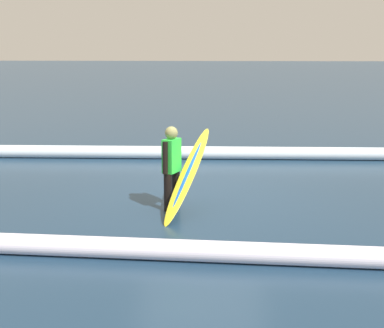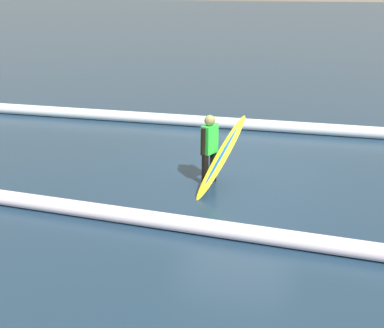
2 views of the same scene
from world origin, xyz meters
The scene contains 5 objects.
ground_plane centered at (0.00, 0.00, 0.00)m, with size 194.67×194.67×0.00m, color #1C354E.
surfer centered at (0.50, 0.86, 0.81)m, with size 0.32×0.51×1.46m.
surfboard centered at (0.21, 0.99, 0.66)m, with size 0.87×1.73×1.36m.
wave_crest_foreground centered at (-1.64, -3.29, 0.16)m, with size 0.32×0.32×25.74m, color white.
wave_crest_midground centered at (0.56, 3.05, 0.14)m, with size 0.29×0.29×21.65m, color white.
Camera 1 is at (-0.37, 9.33, 2.77)m, focal length 47.48 mm.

